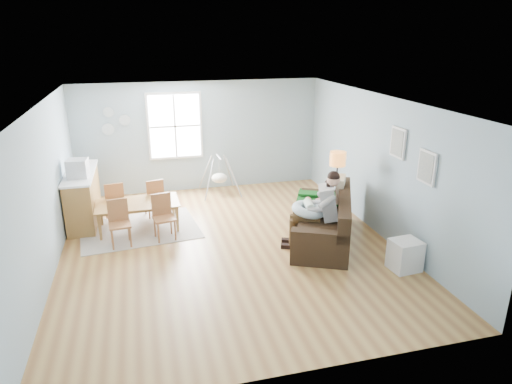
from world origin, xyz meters
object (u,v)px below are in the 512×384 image
object	(u,v)px
floor_lamp	(337,165)
baby_swing	(219,177)
sofa	(326,224)
storage_cube	(405,255)
chair_se	(163,214)
counter	(83,196)
father	(318,207)
monitor	(77,168)
toddler	(323,197)
chair_ne	(155,196)
dining_table	(139,216)
chair_nw	(114,200)
chair_sw	(119,220)

from	to	relation	value
floor_lamp	baby_swing	size ratio (longest dim) A/B	1.61
sofa	baby_swing	world-z (taller)	baby_swing
storage_cube	baby_swing	world-z (taller)	baby_swing
chair_se	baby_swing	bearing A→B (deg)	56.30
counter	father	bearing A→B (deg)	-29.47
storage_cube	monitor	world-z (taller)	monitor
toddler	chair_ne	xyz separation A→B (m)	(-3.12, 1.78, -0.31)
storage_cube	dining_table	bearing A→B (deg)	146.67
father	baby_swing	xyz separation A→B (m)	(-1.23, 3.39, -0.37)
chair_nw	baby_swing	size ratio (longest dim) A/B	0.91
chair_ne	sofa	bearing A→B (deg)	-33.02
toddler	father	bearing A→B (deg)	-121.01
storage_cube	father	bearing A→B (deg)	133.20
chair_sw	counter	size ratio (longest dim) A/B	0.45
toddler	floor_lamp	distance (m)	0.77
chair_sw	monitor	distance (m)	1.47
toddler	counter	xyz separation A→B (m)	(-4.58, 1.95, -0.24)
storage_cube	chair_nw	xyz separation A→B (m)	(-4.76, 3.34, 0.24)
sofa	chair_sw	world-z (taller)	sofa
chair_se	monitor	world-z (taller)	monitor
father	counter	bearing A→B (deg)	150.53
chair_sw	chair_se	bearing A→B (deg)	6.32
chair_sw	chair_ne	size ratio (longest dim) A/B	1.01
baby_swing	chair_sw	bearing A→B (deg)	-134.68
floor_lamp	toddler	bearing A→B (deg)	-138.76
baby_swing	floor_lamp	bearing A→B (deg)	-52.29
father	floor_lamp	world-z (taller)	floor_lamp
toddler	floor_lamp	bearing A→B (deg)	41.24
sofa	dining_table	size ratio (longest dim) A/B	1.54
father	chair_se	distance (m)	2.97
counter	baby_swing	distance (m)	3.22
sofa	counter	bearing A→B (deg)	154.42
toddler	counter	world-z (taller)	toddler
storage_cube	dining_table	size ratio (longest dim) A/B	0.32
father	floor_lamp	size ratio (longest dim) A/B	0.95
dining_table	baby_swing	world-z (taller)	baby_swing
father	floor_lamp	distance (m)	1.23
father	chair_se	xyz separation A→B (m)	(-2.73, 1.14, -0.30)
chair_se	chair_nw	size ratio (longest dim) A/B	1.00
dining_table	floor_lamp	bearing A→B (deg)	-12.75
toddler	dining_table	world-z (taller)	toddler
dining_table	baby_swing	xyz separation A→B (m)	(1.97, 1.74, 0.14)
monitor	baby_swing	size ratio (longest dim) A/B	0.44
floor_lamp	baby_swing	distance (m)	3.31
toddler	dining_table	xyz separation A→B (m)	(-3.48, 1.18, -0.50)
floor_lamp	chair_ne	distance (m)	3.91
chair_sw	chair_ne	distance (m)	1.40
chair_sw	counter	distance (m)	1.57
father	monitor	size ratio (longest dim) A/B	3.51
baby_swing	dining_table	bearing A→B (deg)	-138.58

